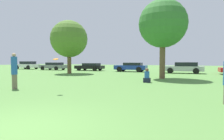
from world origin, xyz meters
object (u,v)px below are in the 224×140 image
at_px(bystander_sitting, 147,77).
at_px(parked_car_grey, 53,66).
at_px(parked_car_silver, 184,67).
at_px(tree_0, 69,39).
at_px(parked_car_white, 27,65).
at_px(tree_1, 163,24).
at_px(parked_car_black, 90,66).
at_px(parked_car_blue, 131,67).
at_px(frisbee, 56,59).
at_px(person_thrower, 14,71).

relative_size(bystander_sitting, parked_car_grey, 0.22).
bearing_deg(parked_car_grey, parked_car_silver, 176.97).
distance_m(tree_0, parked_car_white, 15.68).
xyz_separation_m(tree_1, parked_car_silver, (1.23, 7.74, -3.89)).
height_order(parked_car_grey, parked_car_black, parked_car_grey).
bearing_deg(tree_1, parked_car_blue, 123.99).
bearing_deg(bystander_sitting, frisbee, -115.42).
bearing_deg(parked_car_silver, parked_car_grey, -3.03).
height_order(parked_car_grey, parked_car_blue, parked_car_blue).
xyz_separation_m(tree_0, parked_car_blue, (5.48, 6.44, -3.35)).
relative_size(person_thrower, bystander_sitting, 1.94).
height_order(person_thrower, parked_car_black, person_thrower).
bearing_deg(bystander_sitting, parked_car_white, 155.30).
bearing_deg(tree_1, person_thrower, -123.91).
relative_size(tree_1, parked_car_grey, 1.49).
height_order(tree_0, tree_1, tree_1).
bearing_deg(parked_car_black, parked_car_blue, 175.42).
xyz_separation_m(frisbee, tree_1, (3.31, 9.32, 3.00)).
distance_m(frisbee, parked_car_silver, 17.68).
height_order(frisbee, tree_0, tree_0).
xyz_separation_m(frisbee, parked_car_grey, (-15.45, 17.01, -0.94)).
xyz_separation_m(frisbee, parked_car_blue, (-2.24, 17.55, -0.91)).
relative_size(bystander_sitting, parked_car_silver, 0.22).
relative_size(bystander_sitting, parked_car_white, 0.23).
bearing_deg(parked_car_grey, parked_car_black, -177.11).
xyz_separation_m(parked_car_white, parked_car_black, (12.86, 0.44, -0.11)).
bearing_deg(parked_car_black, tree_0, 96.89).
height_order(tree_1, parked_car_white, tree_1).
height_order(tree_1, parked_car_black, tree_1).
bearing_deg(parked_car_blue, person_thrower, 84.60).
bearing_deg(parked_car_blue, tree_0, 46.38).
bearing_deg(parked_car_silver, bystander_sitting, 78.06).
distance_m(parked_car_white, parked_car_blue, 19.52).
height_order(person_thrower, tree_0, tree_0).
relative_size(frisbee, tree_1, 0.04).
bearing_deg(parked_car_grey, bystander_sitting, 145.68).
bearing_deg(tree_1, parked_car_grey, 157.73).
bearing_deg(parked_car_black, parked_car_silver, 174.07).
bearing_deg(parked_car_grey, person_thrower, 123.34).
xyz_separation_m(bystander_sitting, tree_1, (0.47, 3.36, 4.18)).
xyz_separation_m(person_thrower, parked_car_white, (-18.84, 17.19, -0.25)).
distance_m(parked_car_white, parked_car_black, 12.86).
bearing_deg(tree_1, parked_car_black, 145.51).
distance_m(parked_car_white, parked_car_silver, 26.29).
height_order(bystander_sitting, parked_car_black, parked_car_black).
bearing_deg(parked_car_silver, parked_car_blue, -7.25).
bearing_deg(parked_car_blue, bystander_sitting, 110.44).
bearing_deg(bystander_sitting, tree_0, 154.02).
bearing_deg(parked_car_black, person_thrower, 105.55).
bearing_deg(parked_car_black, parked_car_white, -1.25).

